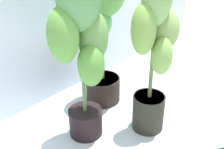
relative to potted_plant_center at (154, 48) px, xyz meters
The scene contains 4 objects.
ground_plane 0.54m from the potted_plant_center, 81.39° to the right, with size 8.00×8.00×0.00m, color silver.
potted_plant_center is the anchor object (origin of this frame).
potted_plant_back_left 0.38m from the potted_plant_center, 141.40° to the left, with size 0.32×0.28×1.00m.
potted_plant_back_center 0.41m from the potted_plant_center, 88.41° to the left, with size 0.41×0.38×0.88m.
Camera 1 is at (-1.14, -0.57, 1.08)m, focal length 44.68 mm.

